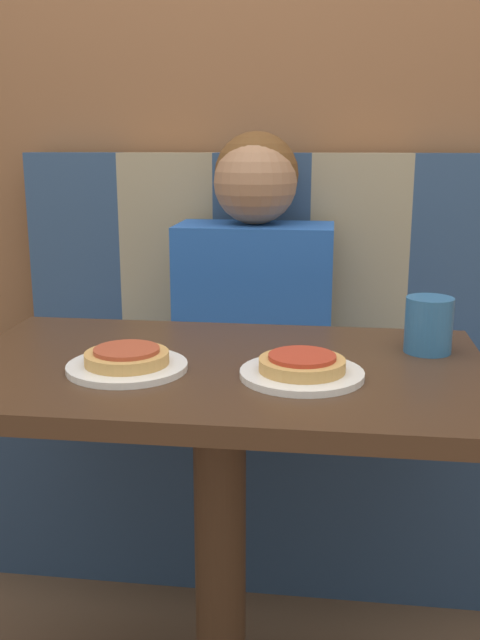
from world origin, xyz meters
name	(u,v)px	position (x,y,z in m)	size (l,w,h in m)	color
wall_back	(267,75)	(0.00, 0.88, 1.30)	(7.00, 0.05, 2.60)	brown
booth_seat	(254,465)	(0.00, 0.59, 0.24)	(1.36, 0.47, 0.48)	navy
booth_backrest	(262,261)	(0.00, 0.79, 0.78)	(1.36, 0.08, 0.61)	navy
dining_table	(219,419)	(0.00, 0.00, 0.61)	(0.97, 0.59, 0.72)	#422B1C
person	(255,263)	(0.00, 0.60, 0.81)	(0.40, 0.24, 0.66)	#2356B2
plate_left	(127,367)	(-0.15, -0.06, 0.73)	(0.21, 0.21, 0.01)	white
plate_right	(302,374)	(0.15, -0.06, 0.73)	(0.21, 0.21, 0.01)	white
pizza_left	(127,356)	(-0.15, -0.06, 0.75)	(0.15, 0.15, 0.03)	tan
pizza_right	(302,363)	(0.15, -0.06, 0.75)	(0.15, 0.15, 0.03)	tan
drinking_cup	(429,325)	(0.38, 0.12, 0.78)	(0.09, 0.09, 0.11)	#2D669E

